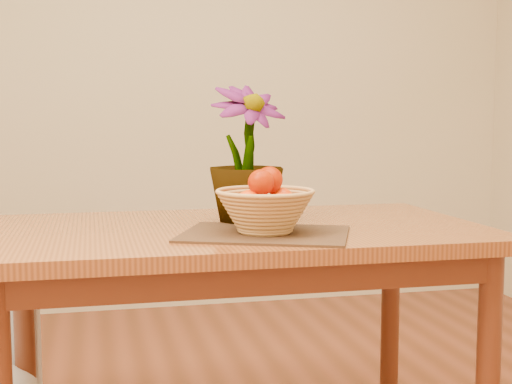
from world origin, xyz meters
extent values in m
cube|color=beige|center=(0.00, 2.25, 1.35)|extent=(4.00, 0.02, 2.70)
cube|color=brown|center=(0.00, 0.30, 0.73)|extent=(1.40, 0.80, 0.04)
cube|color=#4D2212|center=(0.00, 0.30, 0.67)|extent=(1.28, 0.68, 0.08)
cylinder|color=#4D2212|center=(0.62, -0.02, 0.35)|extent=(0.06, 0.06, 0.71)
cylinder|color=#4D2212|center=(-0.62, 0.62, 0.35)|extent=(0.06, 0.06, 0.71)
cylinder|color=#4D2212|center=(0.62, 0.62, 0.35)|extent=(0.06, 0.06, 0.71)
cube|color=#3D2416|center=(0.04, 0.13, 0.75)|extent=(0.52, 0.46, 0.01)
cylinder|color=#BA814D|center=(0.04, 0.13, 0.76)|extent=(0.13, 0.13, 0.01)
sphere|color=#FF3D04|center=(0.04, 0.13, 0.83)|extent=(0.06, 0.06, 0.06)
sphere|color=#FF3D04|center=(0.09, 0.16, 0.84)|extent=(0.07, 0.07, 0.07)
sphere|color=#FF3D04|center=(0.01, 0.18, 0.83)|extent=(0.07, 0.07, 0.07)
sphere|color=#FF3D04|center=(-0.01, 0.10, 0.84)|extent=(0.07, 0.07, 0.07)
sphere|color=#FF3D04|center=(0.07, 0.08, 0.83)|extent=(0.07, 0.07, 0.07)
sphere|color=#FF3D04|center=(0.06, 0.16, 0.89)|extent=(0.07, 0.07, 0.07)
sphere|color=#FF3D04|center=(0.02, 0.11, 0.89)|extent=(0.07, 0.07, 0.07)
sphere|color=#FF3D04|center=(0.06, 0.16, 0.89)|extent=(0.07, 0.07, 0.07)
sphere|color=#FF3D04|center=(0.02, 0.11, 0.89)|extent=(0.07, 0.07, 0.07)
imported|color=#164714|center=(0.04, 0.36, 0.95)|extent=(0.29, 0.29, 0.41)
camera|label=1|loc=(-0.40, -1.67, 1.06)|focal=50.00mm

